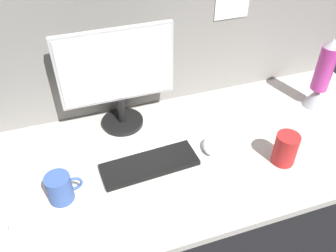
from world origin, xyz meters
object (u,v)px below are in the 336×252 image
at_px(mug_red_plastic, 285,149).
at_px(lava_lamp, 321,79).
at_px(mouse, 209,146).
at_px(monitor, 117,75).
at_px(mug_ceramic_blue, 60,188).
at_px(keyboard, 150,164).

bearing_deg(mug_red_plastic, lava_lamp, 38.80).
distance_m(mouse, mug_red_plastic, 0.29).
xyz_separation_m(monitor, mug_ceramic_blue, (-0.29, -0.34, -0.19)).
relative_size(mouse, lava_lamp, 0.28).
xyz_separation_m(monitor, keyboard, (0.04, -0.29, -0.24)).
height_order(monitor, lava_lamp, monitor).
xyz_separation_m(mouse, mug_red_plastic, (0.24, -0.15, 0.05)).
relative_size(keyboard, mug_ceramic_blue, 2.98).
relative_size(monitor, lava_lamp, 1.38).
xyz_separation_m(mug_red_plastic, mug_ceramic_blue, (-0.83, 0.09, -0.01)).
xyz_separation_m(monitor, lava_lamp, (0.88, -0.16, -0.10)).
bearing_deg(mug_red_plastic, keyboard, 164.76).
bearing_deg(monitor, mouse, -43.25).
bearing_deg(mug_ceramic_blue, mouse, 6.14).
bearing_deg(keyboard, monitor, 94.62).
height_order(mouse, lava_lamp, lava_lamp).
xyz_separation_m(monitor, mug_red_plastic, (0.54, -0.43, -0.18)).
height_order(keyboard, lava_lamp, lava_lamp).
bearing_deg(mouse, monitor, 155.41).
xyz_separation_m(keyboard, mug_red_plastic, (0.50, -0.14, 0.05)).
bearing_deg(monitor, keyboard, -82.14).
distance_m(mouse, mug_ceramic_blue, 0.59).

